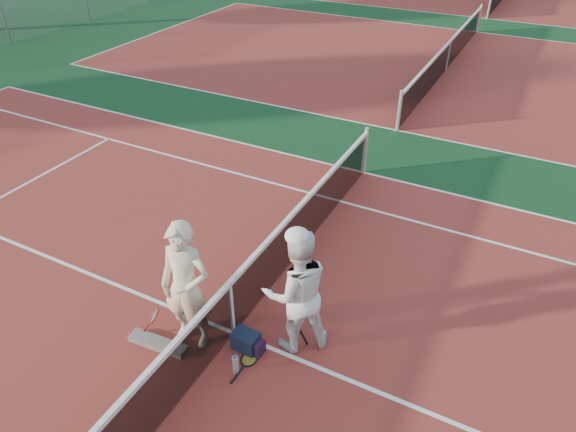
{
  "coord_description": "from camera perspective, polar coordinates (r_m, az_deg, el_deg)",
  "views": [
    {
      "loc": [
        3.18,
        -4.36,
        5.78
      ],
      "look_at": [
        0.0,
        1.77,
        1.05
      ],
      "focal_mm": 32.0,
      "sensor_mm": 36.0,
      "label": 1
    }
  ],
  "objects": [
    {
      "name": "net_far_a",
      "position": [
        18.89,
        17.37,
        16.7
      ],
      "size": [
        0.1,
        10.98,
        1.02
      ],
      "primitive_type": null,
      "color": "black",
      "rests_on": "ground"
    },
    {
      "name": "court_far_a",
      "position": [
        19.04,
        17.11,
        15.26
      ],
      "size": [
        23.77,
        10.97,
        0.01
      ],
      "primitive_type": "cube",
      "color": "maroon",
      "rests_on": "ground"
    },
    {
      "name": "player_a",
      "position": [
        7.2,
        -11.23,
        -7.75
      ],
      "size": [
        0.8,
        0.58,
        2.05
      ],
      "primitive_type": "imported",
      "rotation": [
        0.0,
        0.0,
        0.13
      ],
      "color": "beige",
      "rests_on": "ground"
    },
    {
      "name": "racket_spare",
      "position": [
        7.55,
        -4.34,
        -15.56
      ],
      "size": [
        0.28,
        0.6,
        0.03
      ],
      "primitive_type": null,
      "rotation": [
        0.0,
        0.0,
        1.56
      ],
      "color": "black",
      "rests_on": "ground"
    },
    {
      "name": "racket_black_held",
      "position": [
        7.5,
        0.9,
        -12.67
      ],
      "size": [
        0.35,
        0.36,
        0.57
      ],
      "primitive_type": null,
      "rotation": [
        0.0,
        0.0,
        3.67
      ],
      "color": "black",
      "rests_on": "ground"
    },
    {
      "name": "sports_bag_purple",
      "position": [
        7.57,
        -3.82,
        -14.18
      ],
      "size": [
        0.31,
        0.23,
        0.23
      ],
      "primitive_type": "cube",
      "rotation": [
        0.0,
        0.0,
        -0.12
      ],
      "color": "black",
      "rests_on": "ground"
    },
    {
      "name": "ground",
      "position": [
        7.91,
        -6.07,
        -12.81
      ],
      "size": [
        130.0,
        130.0,
        0.0
      ],
      "primitive_type": "plane",
      "color": "#0E351A",
      "rests_on": "ground"
    },
    {
      "name": "water_bottle",
      "position": [
        7.32,
        -5.85,
        -16.14
      ],
      "size": [
        0.09,
        0.09,
        0.3
      ],
      "primitive_type": "cylinder",
      "color": "#C9DEFF",
      "rests_on": "ground"
    },
    {
      "name": "court_main",
      "position": [
        7.91,
        -6.07,
        -12.8
      ],
      "size": [
        23.77,
        10.97,
        0.01
      ],
      "primitive_type": "cube",
      "color": "maroon",
      "rests_on": "ground"
    },
    {
      "name": "racket_red",
      "position": [
        7.89,
        -14.48,
        -11.44
      ],
      "size": [
        0.44,
        0.4,
        0.52
      ],
      "primitive_type": null,
      "rotation": [
        0.0,
        0.0,
        0.47
      ],
      "color": "maroon",
      "rests_on": "ground"
    },
    {
      "name": "player_b",
      "position": [
        7.06,
        0.95,
        -8.39
      ],
      "size": [
        1.21,
        1.19,
        1.96
      ],
      "primitive_type": "imported",
      "rotation": [
        0.0,
        0.0,
        3.85
      ],
      "color": "white",
      "rests_on": "ground"
    },
    {
      "name": "sports_bag_navy",
      "position": [
        7.59,
        -4.72,
        -13.67
      ],
      "size": [
        0.39,
        0.28,
        0.3
      ],
      "primitive_type": "cube",
      "rotation": [
        0.0,
        0.0,
        -0.05
      ],
      "color": "black",
      "rests_on": "ground"
    },
    {
      "name": "net_cover_canvas",
      "position": [
        7.9,
        -14.25,
        -13.56
      ],
      "size": [
        0.92,
        0.28,
        0.1
      ],
      "primitive_type": "cube",
      "rotation": [
        0.0,
        0.0,
        0.08
      ],
      "color": "#66625C",
      "rests_on": "ground"
    },
    {
      "name": "net_main",
      "position": [
        7.55,
        -6.31,
        -10.18
      ],
      "size": [
        0.1,
        10.98,
        1.02
      ],
      "primitive_type": null,
      "color": "black",
      "rests_on": "ground"
    }
  ]
}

